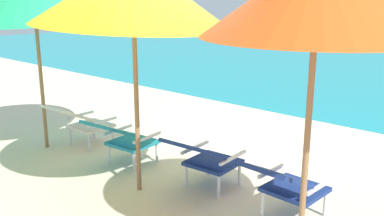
% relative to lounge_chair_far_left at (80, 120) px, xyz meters
% --- Properties ---
extents(ground_plane, '(40.00, 40.00, 0.00)m').
position_rel_lounge_chair_far_left_xyz_m(ground_plane, '(1.59, 4.32, -0.40)').
color(ground_plane, beige).
extents(lounge_chair_far_left, '(0.57, 0.90, 0.68)m').
position_rel_lounge_chair_far_left_xyz_m(lounge_chair_far_left, '(0.00, 0.00, 0.00)').
color(lounge_chair_far_left, silver).
rests_on(lounge_chair_far_left, ground_plane).
extents(lounge_chair_near_left, '(0.61, 0.92, 0.68)m').
position_rel_lounge_chair_far_left_xyz_m(lounge_chair_near_left, '(1.00, -0.07, 0.00)').
color(lounge_chair_near_left, teal).
rests_on(lounge_chair_near_left, ground_plane).
extents(lounge_chair_near_right, '(0.59, 0.91, 0.68)m').
position_rel_lounge_chair_far_left_xyz_m(lounge_chair_near_right, '(2.18, 0.09, 0.00)').
color(lounge_chair_near_right, navy).
rests_on(lounge_chair_near_right, ground_plane).
extents(lounge_chair_far_right, '(0.58, 0.90, 0.68)m').
position_rel_lounge_chair_far_left_xyz_m(lounge_chair_far_right, '(3.19, 0.08, 0.00)').
color(lounge_chair_far_right, navy).
rests_on(lounge_chair_far_right, ground_plane).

